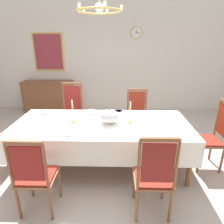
% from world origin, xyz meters
% --- Properties ---
extents(ground, '(7.74, 5.94, 0.04)m').
position_xyz_m(ground, '(0.00, 0.00, -0.02)').
color(ground, '#BCADA5').
extents(back_wall, '(7.74, 0.08, 3.06)m').
position_xyz_m(back_wall, '(0.00, 3.01, 1.53)').
color(back_wall, silver).
rests_on(back_wall, ground).
extents(dining_table, '(2.76, 1.20, 0.77)m').
position_xyz_m(dining_table, '(0.00, 0.02, 0.70)').
color(dining_table, brown).
rests_on(dining_table, ground).
extents(tablecloth, '(2.78, 1.22, 0.39)m').
position_xyz_m(tablecloth, '(0.00, 0.02, 0.68)').
color(tablecloth, white).
rests_on(tablecloth, dining_table).
extents(chair_south_a, '(0.44, 0.42, 1.05)m').
position_xyz_m(chair_south_a, '(-0.70, -0.98, 0.55)').
color(chair_south_a, brown).
rests_on(chair_south_a, ground).
extents(chair_north_a, '(0.44, 0.42, 1.19)m').
position_xyz_m(chair_north_a, '(-0.70, 1.03, 0.59)').
color(chair_north_a, brown).
rests_on(chair_north_a, ground).
extents(chair_south_b, '(0.44, 0.42, 1.11)m').
position_xyz_m(chair_south_b, '(0.67, -0.99, 0.57)').
color(chair_south_b, brown).
rests_on(chair_south_b, ground).
extents(chair_north_b, '(0.44, 0.42, 1.07)m').
position_xyz_m(chair_north_b, '(0.67, 1.03, 0.55)').
color(chair_north_b, brown).
rests_on(chair_north_b, ground).
extents(chair_head_east, '(0.42, 0.44, 1.14)m').
position_xyz_m(chair_head_east, '(1.79, 0.02, 0.58)').
color(chair_head_east, brown).
rests_on(chair_head_east, ground).
extents(soup_tureen, '(0.29, 0.29, 0.23)m').
position_xyz_m(soup_tureen, '(0.12, 0.02, 0.89)').
color(soup_tureen, white).
rests_on(soup_tureen, tablecloth).
extents(candlestick_west, '(0.07, 0.07, 0.38)m').
position_xyz_m(candlestick_west, '(-0.45, 0.02, 0.93)').
color(candlestick_west, gold).
rests_on(candlestick_west, tablecloth).
extents(candlestick_east, '(0.07, 0.07, 0.36)m').
position_xyz_m(candlestick_east, '(0.45, 0.02, 0.92)').
color(candlestick_east, gold).
rests_on(candlestick_east, tablecloth).
extents(bowl_near_left, '(0.19, 0.19, 0.05)m').
position_xyz_m(bowl_near_left, '(-0.22, 0.46, 0.80)').
color(bowl_near_left, white).
rests_on(bowl_near_left, tablecloth).
extents(bowl_near_right, '(0.20, 0.20, 0.04)m').
position_xyz_m(bowl_near_right, '(-1.04, 0.45, 0.80)').
color(bowl_near_right, white).
rests_on(bowl_near_right, tablecloth).
extents(bowl_far_left, '(0.15, 0.15, 0.03)m').
position_xyz_m(bowl_far_left, '(-0.42, -0.42, 0.79)').
color(bowl_far_left, white).
rests_on(bowl_far_left, tablecloth).
extents(bowl_far_right, '(0.17, 0.17, 0.04)m').
position_xyz_m(bowl_far_right, '(0.27, 0.49, 0.80)').
color(bowl_far_right, white).
rests_on(bowl_far_right, tablecloth).
extents(spoon_primary, '(0.03, 0.18, 0.01)m').
position_xyz_m(spoon_primary, '(-0.35, 0.48, 0.78)').
color(spoon_primary, gold).
rests_on(spoon_primary, tablecloth).
extents(spoon_secondary, '(0.03, 0.18, 0.01)m').
position_xyz_m(spoon_secondary, '(-1.17, 0.47, 0.78)').
color(spoon_secondary, gold).
rests_on(spoon_secondary, tablecloth).
extents(sideboard, '(1.44, 0.48, 0.90)m').
position_xyz_m(sideboard, '(-1.78, 2.69, 0.45)').
color(sideboard, brown).
rests_on(sideboard, ground).
extents(mounted_clock, '(0.30, 0.06, 0.30)m').
position_xyz_m(mounted_clock, '(0.76, 2.94, 2.20)').
color(mounted_clock, '#D1B251').
extents(framed_painting, '(0.86, 0.05, 1.05)m').
position_xyz_m(framed_painting, '(-1.72, 2.95, 1.70)').
color(framed_painting, '#D1B251').
extents(chandelier, '(0.61, 0.60, 0.66)m').
position_xyz_m(chandelier, '(-0.00, 0.02, 2.38)').
color(chandelier, gold).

